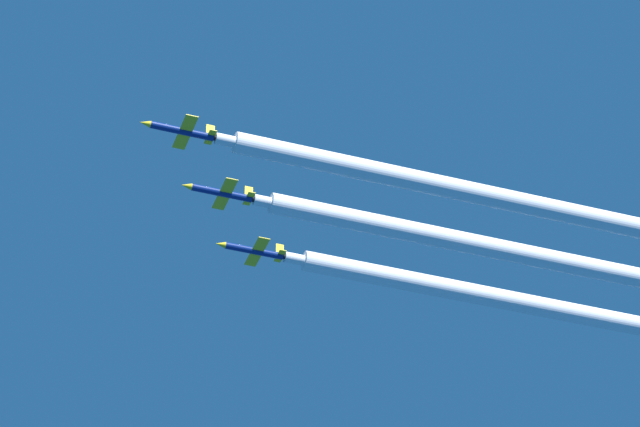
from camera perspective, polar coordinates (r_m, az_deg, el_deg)
jet_lead at (r=224.38m, az=-4.92°, el=2.91°), size 7.52×10.95×2.63m
jet_second_echelon at (r=232.45m, az=-3.52°, el=0.74°), size 7.52×10.95×2.63m
jet_third_echelon at (r=242.03m, az=-2.39°, el=-1.30°), size 7.52×10.95×2.63m
smoke_trail_lead at (r=235.03m, az=4.93°, el=0.82°), size 3.08×73.33×3.08m
smoke_trail_second_echelon at (r=243.07m, az=5.22°, el=-1.04°), size 3.08×66.93×3.08m
smoke_trail_third_echelon at (r=256.01m, az=7.33°, el=-3.17°), size 3.08×80.24×3.08m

